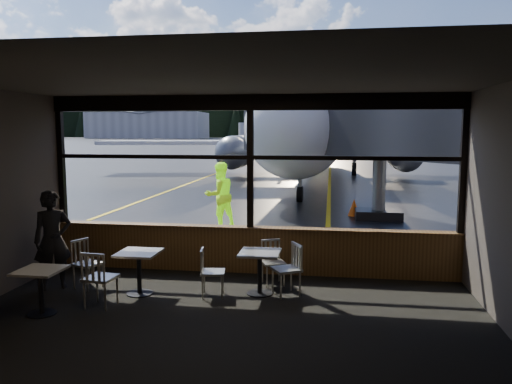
% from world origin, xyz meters
% --- Properties ---
extents(ground_plane, '(520.00, 520.00, 0.00)m').
position_xyz_m(ground_plane, '(0.00, 120.00, 0.00)').
color(ground_plane, black).
rests_on(ground_plane, ground).
extents(carpet_floor, '(8.00, 6.00, 0.01)m').
position_xyz_m(carpet_floor, '(0.00, -3.00, 0.01)').
color(carpet_floor, black).
rests_on(carpet_floor, ground).
extents(ceiling, '(8.00, 6.00, 0.04)m').
position_xyz_m(ceiling, '(0.00, -3.00, 3.50)').
color(ceiling, '#38332D').
rests_on(ceiling, ground).
extents(wall_back, '(8.00, 0.04, 3.50)m').
position_xyz_m(wall_back, '(0.00, -6.00, 1.75)').
color(wall_back, '#463E38').
rests_on(wall_back, ground).
extents(window_sill, '(8.00, 0.28, 0.90)m').
position_xyz_m(window_sill, '(0.00, 0.00, 0.45)').
color(window_sill, '#533519').
rests_on(window_sill, ground).
extents(window_header, '(8.00, 0.18, 0.30)m').
position_xyz_m(window_header, '(0.00, 0.00, 3.35)').
color(window_header, black).
rests_on(window_header, ground).
extents(mullion_left, '(0.12, 0.12, 2.60)m').
position_xyz_m(mullion_left, '(-3.95, 0.00, 2.20)').
color(mullion_left, black).
rests_on(mullion_left, ground).
extents(mullion_centre, '(0.12, 0.12, 2.60)m').
position_xyz_m(mullion_centre, '(0.00, 0.00, 2.20)').
color(mullion_centre, black).
rests_on(mullion_centre, ground).
extents(mullion_right, '(0.12, 0.12, 2.60)m').
position_xyz_m(mullion_right, '(3.95, 0.00, 2.20)').
color(mullion_right, black).
rests_on(mullion_right, ground).
extents(window_transom, '(8.00, 0.10, 0.08)m').
position_xyz_m(window_transom, '(0.00, 0.00, 2.30)').
color(window_transom, black).
rests_on(window_transom, ground).
extents(airliner, '(30.38, 36.00, 10.69)m').
position_xyz_m(airliner, '(0.76, 21.94, 5.34)').
color(airliner, white).
rests_on(airliner, ground_plane).
extents(jet_bridge, '(8.69, 10.62, 4.63)m').
position_xyz_m(jet_bridge, '(3.60, 5.50, 2.32)').
color(jet_bridge, '#272729').
rests_on(jet_bridge, ground_plane).
extents(cafe_table_near, '(0.68, 0.68, 0.75)m').
position_xyz_m(cafe_table_near, '(0.37, -1.29, 0.38)').
color(cafe_table_near, gray).
rests_on(cafe_table_near, carpet_floor).
extents(cafe_table_mid, '(0.69, 0.69, 0.75)m').
position_xyz_m(cafe_table_mid, '(-1.68, -1.61, 0.38)').
color(cafe_table_mid, gray).
rests_on(cafe_table_mid, carpet_floor).
extents(cafe_table_left, '(0.65, 0.65, 0.72)m').
position_xyz_m(cafe_table_left, '(-2.81, -2.75, 0.36)').
color(cafe_table_left, '#A29E95').
rests_on(cafe_table_left, carpet_floor).
extents(chair_near_e, '(0.68, 0.68, 0.91)m').
position_xyz_m(chair_near_e, '(0.83, -1.29, 0.45)').
color(chair_near_e, '#B3ADA1').
rests_on(chair_near_e, carpet_floor).
extents(chair_near_w, '(0.52, 0.52, 0.84)m').
position_xyz_m(chair_near_w, '(-0.40, -1.52, 0.42)').
color(chair_near_w, '#B1AB9F').
rests_on(chair_near_w, carpet_floor).
extents(chair_near_n, '(0.59, 0.59, 0.83)m').
position_xyz_m(chair_near_n, '(0.54, -0.74, 0.41)').
color(chair_near_n, '#BCB7A9').
rests_on(chair_near_n, carpet_floor).
extents(chair_mid_s, '(0.56, 0.56, 0.94)m').
position_xyz_m(chair_mid_s, '(-2.05, -2.29, 0.47)').
color(chair_mid_s, '#B6B1A4').
rests_on(chair_mid_s, carpet_floor).
extents(chair_mid_w, '(0.63, 0.63, 0.89)m').
position_xyz_m(chair_mid_w, '(-2.71, -1.43, 0.44)').
color(chair_mid_w, '#AAA499').
rests_on(chair_mid_w, carpet_floor).
extents(passenger, '(0.77, 0.74, 1.77)m').
position_xyz_m(passenger, '(-3.30, -1.53, 0.89)').
color(passenger, black).
rests_on(passenger, carpet_floor).
extents(ground_crew, '(1.17, 1.16, 1.91)m').
position_xyz_m(ground_crew, '(-1.64, 4.51, 0.95)').
color(ground_crew, '#BFF219').
rests_on(ground_crew, ground_plane).
extents(cone_nose, '(0.40, 0.40, 0.56)m').
position_xyz_m(cone_nose, '(2.34, 7.17, 0.28)').
color(cone_nose, '#F34E07').
rests_on(cone_nose, ground_plane).
extents(hangar_left, '(45.00, 18.00, 11.00)m').
position_xyz_m(hangar_left, '(-70.00, 180.00, 5.50)').
color(hangar_left, silver).
rests_on(hangar_left, ground_plane).
extents(hangar_mid, '(38.00, 15.00, 10.00)m').
position_xyz_m(hangar_mid, '(0.00, 185.00, 5.00)').
color(hangar_mid, silver).
rests_on(hangar_mid, ground_plane).
extents(hangar_right, '(50.00, 20.00, 12.00)m').
position_xyz_m(hangar_right, '(60.00, 178.00, 6.00)').
color(hangar_right, silver).
rests_on(hangar_right, ground_plane).
extents(fuel_tank_a, '(8.00, 8.00, 6.00)m').
position_xyz_m(fuel_tank_a, '(-30.00, 182.00, 3.00)').
color(fuel_tank_a, silver).
rests_on(fuel_tank_a, ground_plane).
extents(fuel_tank_b, '(8.00, 8.00, 6.00)m').
position_xyz_m(fuel_tank_b, '(-20.00, 182.00, 3.00)').
color(fuel_tank_b, silver).
rests_on(fuel_tank_b, ground_plane).
extents(fuel_tank_c, '(8.00, 8.00, 6.00)m').
position_xyz_m(fuel_tank_c, '(-10.00, 182.00, 3.00)').
color(fuel_tank_c, silver).
rests_on(fuel_tank_c, ground_plane).
extents(treeline, '(360.00, 3.00, 12.00)m').
position_xyz_m(treeline, '(0.00, 210.00, 6.00)').
color(treeline, black).
rests_on(treeline, ground_plane).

